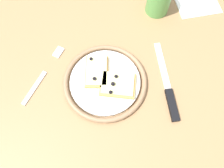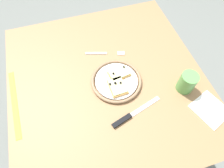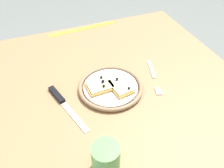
{
  "view_description": "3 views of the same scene",
  "coord_description": "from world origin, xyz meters",
  "px_view_note": "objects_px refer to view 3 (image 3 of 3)",
  "views": [
    {
      "loc": [
        0.08,
        -0.18,
        1.29
      ],
      "look_at": [
        0.05,
        0.02,
        0.79
      ],
      "focal_mm": 32.85,
      "sensor_mm": 36.0,
      "label": 1
    },
    {
      "loc": [
        0.47,
        -0.12,
        1.52
      ],
      "look_at": [
        0.04,
        0.01,
        0.78
      ],
      "focal_mm": 30.69,
      "sensor_mm": 36.0,
      "label": 2
    },
    {
      "loc": [
        0.25,
        0.62,
        1.35
      ],
      "look_at": [
        0.02,
        0.04,
        0.78
      ],
      "focal_mm": 37.85,
      "sensor_mm": 36.0,
      "label": 3
    }
  ],
  "objects_px": {
    "pizza_slice_far": "(119,87)",
    "cup": "(106,159)",
    "plate": "(111,87)",
    "fork": "(154,77)",
    "knife": "(61,101)",
    "dining_table": "(114,98)",
    "measuring_tape": "(82,29)",
    "pizza_slice_near": "(100,86)"
  },
  "relations": [
    {
      "from": "pizza_slice_far",
      "to": "cup",
      "type": "distance_m",
      "value": 0.3
    },
    {
      "from": "plate",
      "to": "fork",
      "type": "distance_m",
      "value": 0.18
    },
    {
      "from": "knife",
      "to": "cup",
      "type": "height_order",
      "value": "cup"
    },
    {
      "from": "plate",
      "to": "cup",
      "type": "xyz_separation_m",
      "value": [
        0.12,
        0.28,
        0.04
      ]
    },
    {
      "from": "dining_table",
      "to": "knife",
      "type": "distance_m",
      "value": 0.23
    },
    {
      "from": "cup",
      "to": "measuring_tape",
      "type": "bearing_deg",
      "value": -101.03
    },
    {
      "from": "plate",
      "to": "fork",
      "type": "bearing_deg",
      "value": -179.55
    },
    {
      "from": "pizza_slice_far",
      "to": "measuring_tape",
      "type": "distance_m",
      "value": 0.48
    },
    {
      "from": "plate",
      "to": "pizza_slice_far",
      "type": "xyz_separation_m",
      "value": [
        -0.03,
        0.02,
        0.01
      ]
    },
    {
      "from": "pizza_slice_near",
      "to": "pizza_slice_far",
      "type": "height_order",
      "value": "pizza_slice_near"
    },
    {
      "from": "dining_table",
      "to": "knife",
      "type": "bearing_deg",
      "value": 9.72
    },
    {
      "from": "plate",
      "to": "cup",
      "type": "distance_m",
      "value": 0.31
    },
    {
      "from": "fork",
      "to": "measuring_tape",
      "type": "distance_m",
      "value": 0.48
    },
    {
      "from": "dining_table",
      "to": "fork",
      "type": "bearing_deg",
      "value": 166.67
    },
    {
      "from": "dining_table",
      "to": "cup",
      "type": "bearing_deg",
      "value": 65.08
    },
    {
      "from": "dining_table",
      "to": "pizza_slice_near",
      "type": "xyz_separation_m",
      "value": [
        0.06,
        0.03,
        0.12
      ]
    },
    {
      "from": "pizza_slice_near",
      "to": "cup",
      "type": "height_order",
      "value": "cup"
    },
    {
      "from": "plate",
      "to": "pizza_slice_near",
      "type": "bearing_deg",
      "value": -11.69
    },
    {
      "from": "cup",
      "to": "measuring_tape",
      "type": "distance_m",
      "value": 0.76
    },
    {
      "from": "pizza_slice_far",
      "to": "fork",
      "type": "relative_size",
      "value": 0.54
    },
    {
      "from": "cup",
      "to": "knife",
      "type": "bearing_deg",
      "value": -78.43
    },
    {
      "from": "measuring_tape",
      "to": "fork",
      "type": "bearing_deg",
      "value": 105.49
    },
    {
      "from": "knife",
      "to": "pizza_slice_far",
      "type": "bearing_deg",
      "value": 173.48
    },
    {
      "from": "dining_table",
      "to": "fork",
      "type": "xyz_separation_m",
      "value": [
        -0.15,
        0.04,
        0.1
      ]
    },
    {
      "from": "plate",
      "to": "pizza_slice_far",
      "type": "relative_size",
      "value": 2.22
    },
    {
      "from": "measuring_tape",
      "to": "cup",
      "type": "bearing_deg",
      "value": 75.64
    },
    {
      "from": "dining_table",
      "to": "pizza_slice_far",
      "type": "bearing_deg",
      "value": 88.06
    },
    {
      "from": "pizza_slice_near",
      "to": "pizza_slice_far",
      "type": "distance_m",
      "value": 0.07
    },
    {
      "from": "pizza_slice_far",
      "to": "cup",
      "type": "bearing_deg",
      "value": 60.67
    },
    {
      "from": "plate",
      "to": "measuring_tape",
      "type": "relative_size",
      "value": 0.69
    },
    {
      "from": "pizza_slice_far",
      "to": "fork",
      "type": "xyz_separation_m",
      "value": [
        -0.15,
        -0.02,
        -0.02
      ]
    },
    {
      "from": "plate",
      "to": "pizza_slice_near",
      "type": "xyz_separation_m",
      "value": [
        0.04,
        -0.01,
        0.01
      ]
    },
    {
      "from": "fork",
      "to": "measuring_tape",
      "type": "bearing_deg",
      "value": -71.18
    },
    {
      "from": "pizza_slice_far",
      "to": "cup",
      "type": "relative_size",
      "value": 1.09
    },
    {
      "from": "pizza_slice_near",
      "to": "dining_table",
      "type": "bearing_deg",
      "value": -155.04
    },
    {
      "from": "pizza_slice_near",
      "to": "knife",
      "type": "bearing_deg",
      "value": 2.31
    },
    {
      "from": "pizza_slice_far",
      "to": "measuring_tape",
      "type": "height_order",
      "value": "pizza_slice_far"
    },
    {
      "from": "pizza_slice_far",
      "to": "knife",
      "type": "bearing_deg",
      "value": -6.52
    },
    {
      "from": "pizza_slice_near",
      "to": "knife",
      "type": "distance_m",
      "value": 0.15
    },
    {
      "from": "knife",
      "to": "measuring_tape",
      "type": "bearing_deg",
      "value": -113.96
    },
    {
      "from": "plate",
      "to": "pizza_slice_near",
      "type": "relative_size",
      "value": 2.38
    },
    {
      "from": "pizza_slice_near",
      "to": "knife",
      "type": "xyz_separation_m",
      "value": [
        0.14,
        0.01,
        -0.02
      ]
    }
  ]
}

